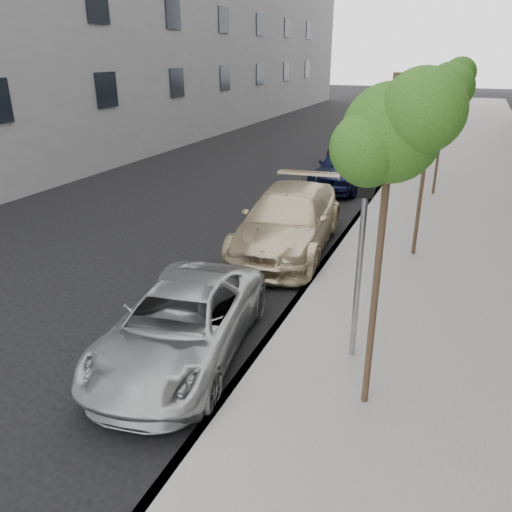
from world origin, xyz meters
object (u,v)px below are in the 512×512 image
Objects in this scene: tree_mid at (434,100)px; sedan_rear at (380,131)px; minivan at (181,324)px; suv at (289,220)px; sedan_blue at (346,167)px; signal_pole at (361,242)px; tree_near at (394,134)px; tree_far at (449,82)px; sedan_black at (351,148)px.

tree_mid is 0.93× the size of sedan_rear.
minivan is 24.08m from sedan_rear.
suv reaches higher than sedan_rear.
suv is at bearing -83.36° from sedan_blue.
tree_near is at bearing -73.85° from signal_pole.
tree_far is at bearing 59.18° from suv.
tree_near is 1.41× the size of signal_pole.
tree_mid is 7.89m from minivan.
tree_near is at bearing -90.00° from tree_mid.
sedan_rear is (-0.64, 18.32, -0.08)m from suv.
suv is 1.21× the size of sedan_blue.
minivan is at bearing -82.10° from sedan_rear.
sedan_black is (-4.36, 5.34, -3.45)m from tree_far.
suv is at bearing -81.62° from sedan_rear.
tree_mid reaches higher than sedan_blue.
suv reaches higher than sedan_black.
tree_mid is 0.84× the size of suv.
tree_near reaches higher than tree_far.
minivan is 18.17m from sedan_black.
signal_pole reaches higher than sedan_black.
minivan is at bearing 176.71° from tree_near.
tree_far is 8.47m from suv.
signal_pole is (-0.48, 1.17, -1.90)m from tree_near.
tree_far reaches higher than minivan.
tree_near is 6.50m from tree_mid.
suv is at bearing -170.41° from tree_mid.
minivan is (-3.33, -6.31, -3.38)m from tree_mid.
sedan_rear is (-0.53, 11.02, -0.06)m from sedan_blue.
minivan is 1.16× the size of sedan_black.
tree_far reaches higher than tree_mid.
sedan_black is (-4.36, 11.84, -3.36)m from tree_mid.
signal_pole is at bearing 10.37° from minivan.
tree_near is 0.95× the size of sedan_rear.
tree_mid is 18.49m from sedan_rear.
tree_near is 14.08m from sedan_blue.
suv is 12.44m from sedan_black.
sedan_blue is (-2.96, 12.06, -1.45)m from signal_pole.
tree_mid is at bearing -57.19° from sedan_blue.
tree_near is at bearing -66.34° from suv.
tree_near is 7.58m from suv.
sedan_blue is 11.04m from sedan_rear.
signal_pole is at bearing 112.31° from tree_near.
tree_near reaches higher than tree_mid.
tree_mid reaches higher than sedan_rear.
minivan is at bearing -117.80° from tree_mid.
minivan is 0.82× the size of suv.
tree_near is 4.83m from minivan.
tree_near reaches higher than suv.
tree_mid is 6.50m from tree_far.
suv is (-3.33, 5.94, -3.33)m from tree_near.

